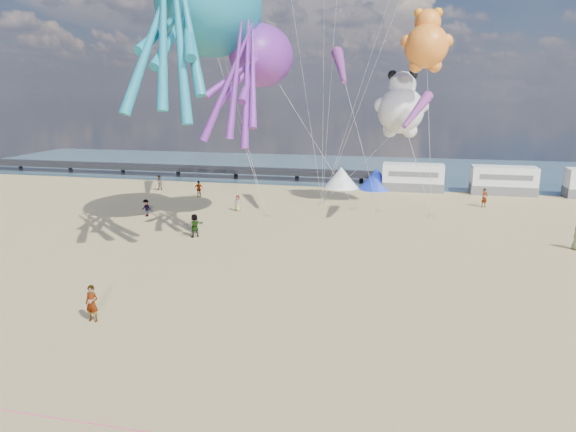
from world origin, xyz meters
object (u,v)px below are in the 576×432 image
object	(u,v)px
standing_person	(92,304)
motorhome_0	(413,177)
beachgoer_2	(146,208)
windsock_right	(416,111)
motorhome_1	(503,180)
sandbag_d	(378,211)
sandbag_b	(355,208)
windsock_mid	(341,66)
beachgoer_1	(160,183)
beachgoer_3	(199,189)
tent_white	(341,177)
kite_octopus_purple	(262,56)
sandbag_a	(266,216)
sandbag_c	(432,216)
beachgoer_4	(195,225)
kite_teddy_orange	(426,46)
beachgoer_5	(485,198)
windsock_left	(212,40)
kite_panda	(401,110)
kite_octopus_teal	(211,6)
tent_blue	(376,179)
beachgoer_6	(238,203)
sandbag_e	(322,204)

from	to	relation	value
standing_person	motorhome_0	bearing A→B (deg)	69.38
beachgoer_2	windsock_right	bearing A→B (deg)	24.99
motorhome_1	sandbag_d	distance (m)	17.14
sandbag_b	windsock_mid	world-z (taller)	windsock_mid
beachgoer_1	beachgoer_3	distance (m)	6.09
tent_white	kite_octopus_purple	distance (m)	22.86
sandbag_a	sandbag_c	size ratio (longest dim) A/B	1.00
sandbag_b	kite_octopus_purple	bearing A→B (deg)	-130.76
beachgoer_2	sandbag_c	xyz separation A→B (m)	(24.76, 5.27, -0.66)
beachgoer_1	sandbag_a	world-z (taller)	beachgoer_1
beachgoer_4	kite_teddy_orange	world-z (taller)	kite_teddy_orange
beachgoer_5	windsock_left	world-z (taller)	windsock_left
sandbag_c	kite_teddy_orange	distance (m)	14.39
beachgoer_5	kite_panda	distance (m)	11.83
kite_octopus_teal	windsock_left	distance (m)	10.44
kite_panda	sandbag_a	bearing A→B (deg)	-140.66
beachgoer_1	windsock_mid	bearing A→B (deg)	-21.08
sandbag_b	beachgoer_1	bearing A→B (deg)	167.65
motorhome_1	beachgoer_2	distance (m)	37.19
sandbag_c	tent_white	bearing A→B (deg)	127.57
tent_blue	sandbag_c	bearing A→B (deg)	-65.91
beachgoer_1	kite_octopus_teal	distance (m)	25.56
beachgoer_2	windsock_mid	world-z (taller)	windsock_mid
standing_person	sandbag_b	world-z (taller)	standing_person
beachgoer_3	kite_octopus_purple	world-z (taller)	kite_octopus_purple
motorhome_1	beachgoer_6	bearing A→B (deg)	-151.22
beachgoer_4	kite_panda	bearing A→B (deg)	172.14
beachgoer_1	sandbag_b	bearing A→B (deg)	-8.88
standing_person	sandbag_e	world-z (taller)	standing_person
motorhome_1	tent_blue	bearing A→B (deg)	180.00
kite_panda	tent_white	bearing A→B (deg)	133.57
beachgoer_4	kite_octopus_teal	xyz separation A→B (m)	(1.41, 1.24, 15.78)
tent_blue	beachgoer_6	world-z (taller)	tent_blue
beachgoer_4	kite_octopus_purple	bearing A→B (deg)	173.29
tent_blue	sandbag_e	bearing A→B (deg)	-116.13
sandbag_d	kite_panda	xyz separation A→B (m)	(1.54, 2.07, 9.01)
beachgoer_1	kite_panda	xyz separation A→B (m)	(25.98, -3.29, 8.27)
windsock_left	windsock_mid	xyz separation A→B (m)	(12.16, -3.75, -2.60)
motorhome_0	sandbag_e	xyz separation A→B (m)	(-8.70, -9.58, -1.39)
motorhome_1	beachgoer_5	size ratio (longest dim) A/B	3.64
tent_blue	windsock_left	size ratio (longest dim) A/B	0.59
standing_person	kite_octopus_purple	xyz separation A→B (m)	(3.34, 19.05, 12.52)
beachgoer_2	motorhome_1	bearing A→B (deg)	51.67
sandbag_c	windsock_left	bearing A→B (deg)	178.89
standing_person	kite_octopus_purple	distance (m)	23.04
beachgoer_4	sandbag_c	bearing A→B (deg)	160.08
tent_blue	beachgoer_4	bearing A→B (deg)	-118.40
tent_white	sandbag_c	distance (m)	15.70
beachgoer_5	sandbag_c	world-z (taller)	beachgoer_5
beachgoer_3	windsock_right	xyz separation A→B (m)	(21.60, -8.48, 8.51)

